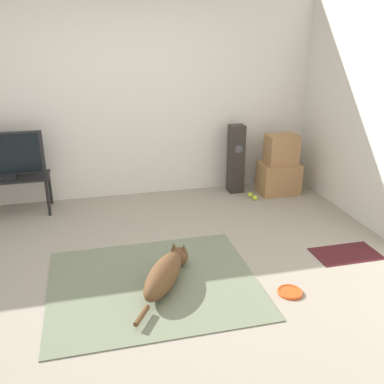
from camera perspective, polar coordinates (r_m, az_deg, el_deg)
name	(u,v)px	position (r m, az deg, el deg)	size (l,w,h in m)	color
ground_plane	(141,278)	(3.88, -6.85, -11.30)	(12.00, 12.00, 0.00)	#9E9384
wall_back	(114,97)	(5.43, -10.35, 12.35)	(8.00, 0.06, 2.55)	silver
area_rug	(154,283)	(3.79, -5.12, -12.00)	(1.77, 1.49, 0.01)	slate
dog	(166,273)	(3.68, -3.55, -10.70)	(0.60, 0.93, 0.25)	brown
frisbee	(290,292)	(3.74, 12.93, -12.87)	(0.21, 0.21, 0.03)	#DB511E
cardboard_box_lower	(278,178)	(5.78, 11.45, 1.81)	(0.51, 0.36, 0.41)	#A87A4C
cardboard_box_upper	(281,150)	(5.66, 11.83, 5.57)	(0.39, 0.28, 0.38)	#A87A4C
floor_speaker	(236,159)	(5.67, 5.87, 4.41)	(0.19, 0.19, 0.90)	#2D2823
tv_stand	(1,182)	(5.42, -24.10, 1.21)	(1.08, 0.42, 0.45)	black
tennis_ball_by_boxes	(255,198)	(5.53, 8.41, -0.77)	(0.07, 0.07, 0.07)	#C6E033
tennis_ball_near_speaker	(250,195)	(5.62, 7.78, -0.35)	(0.07, 0.07, 0.07)	#C6E033
door_mat	(346,254)	(4.48, 19.84, -7.73)	(0.65, 0.38, 0.01)	#47191E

